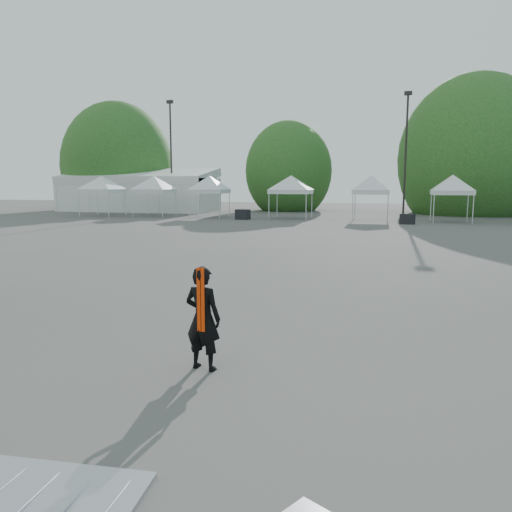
# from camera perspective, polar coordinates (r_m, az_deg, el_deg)

# --- Properties ---
(ground) EXTENTS (120.00, 120.00, 0.00)m
(ground) POSITION_cam_1_polar(r_m,az_deg,el_deg) (10.35, 3.49, -7.11)
(ground) COLOR #474442
(ground) RESTS_ON ground
(marquee) EXTENTS (15.00, 6.25, 4.23)m
(marquee) POSITION_cam_1_polar(r_m,az_deg,el_deg) (50.80, -13.25, 7.25)
(marquee) COLOR silver
(marquee) RESTS_ON ground
(light_pole_west) EXTENTS (0.60, 0.25, 10.30)m
(light_pole_west) POSITION_cam_1_polar(r_m,az_deg,el_deg) (48.21, -9.69, 11.82)
(light_pole_west) COLOR black
(light_pole_west) RESTS_ON ground
(light_pole_east) EXTENTS (0.60, 0.25, 9.80)m
(light_pole_east) POSITION_cam_1_polar(r_m,az_deg,el_deg) (41.88, 16.76, 11.79)
(light_pole_east) COLOR black
(light_pole_east) RESTS_ON ground
(tree_far_w) EXTENTS (4.80, 4.80, 7.30)m
(tree_far_w) POSITION_cam_1_polar(r_m,az_deg,el_deg) (55.39, -15.55, 9.90)
(tree_far_w) COLOR #382314
(tree_far_w) RESTS_ON ground
(tree_mid_w) EXTENTS (4.16, 4.16, 6.33)m
(tree_mid_w) POSITION_cam_1_polar(r_m,az_deg,el_deg) (50.78, 3.75, 9.66)
(tree_mid_w) COLOR #382314
(tree_mid_w) RESTS_ON ground
(tree_mid_e) EXTENTS (5.12, 5.12, 7.79)m
(tree_mid_e) POSITION_cam_1_polar(r_m,az_deg,el_deg) (49.32, 23.59, 10.09)
(tree_mid_e) COLOR #382314
(tree_mid_e) RESTS_ON ground
(tent_a) EXTENTS (4.14, 4.14, 3.88)m
(tent_a) POSITION_cam_1_polar(r_m,az_deg,el_deg) (44.22, -17.22, 8.38)
(tent_a) COLOR silver
(tent_a) RESTS_ON ground
(tent_b) EXTENTS (4.02, 4.02, 3.88)m
(tent_b) POSITION_cam_1_polar(r_m,az_deg,el_deg) (42.83, -11.58, 8.59)
(tent_b) COLOR silver
(tent_b) RESTS_ON ground
(tent_c) EXTENTS (3.79, 3.79, 3.88)m
(tent_c) POSITION_cam_1_polar(r_m,az_deg,el_deg) (40.28, -5.33, 8.75)
(tent_c) COLOR silver
(tent_c) RESTS_ON ground
(tent_d) EXTENTS (4.30, 4.30, 3.88)m
(tent_d) POSITION_cam_1_polar(r_m,az_deg,el_deg) (38.98, 4.04, 8.78)
(tent_d) COLOR silver
(tent_d) RESTS_ON ground
(tent_e) EXTENTS (3.76, 3.76, 3.88)m
(tent_e) POSITION_cam_1_polar(r_m,az_deg,el_deg) (38.02, 13.07, 8.59)
(tent_e) COLOR silver
(tent_e) RESTS_ON ground
(tent_f) EXTENTS (3.85, 3.85, 3.88)m
(tent_f) POSITION_cam_1_polar(r_m,az_deg,el_deg) (37.89, 21.57, 8.23)
(tent_f) COLOR silver
(tent_f) RESTS_ON ground
(man) EXTENTS (0.63, 0.47, 1.56)m
(man) POSITION_cam_1_polar(r_m,az_deg,el_deg) (7.44, -6.09, -7.06)
(man) COLOR black
(man) RESTS_ON ground
(barrier_left) EXTENTS (2.26, 1.26, 0.07)m
(barrier_left) POSITION_cam_1_polar(r_m,az_deg,el_deg) (5.29, -25.69, -23.46)
(barrier_left) COLOR #AAACB2
(barrier_left) RESTS_ON ground
(crate_west) EXTENTS (1.08, 0.90, 0.76)m
(crate_west) POSITION_cam_1_polar(r_m,az_deg,el_deg) (38.05, -1.53, 4.77)
(crate_west) COLOR black
(crate_west) RESTS_ON ground
(crate_mid) EXTENTS (1.06, 0.95, 0.68)m
(crate_mid) POSITION_cam_1_polar(r_m,az_deg,el_deg) (35.24, 16.92, 4.06)
(crate_mid) COLOR black
(crate_mid) RESTS_ON ground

